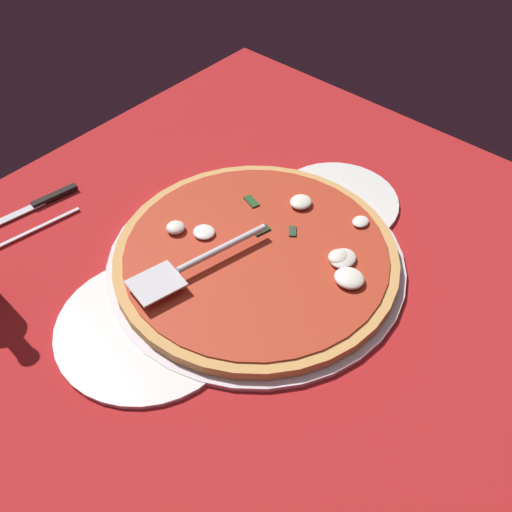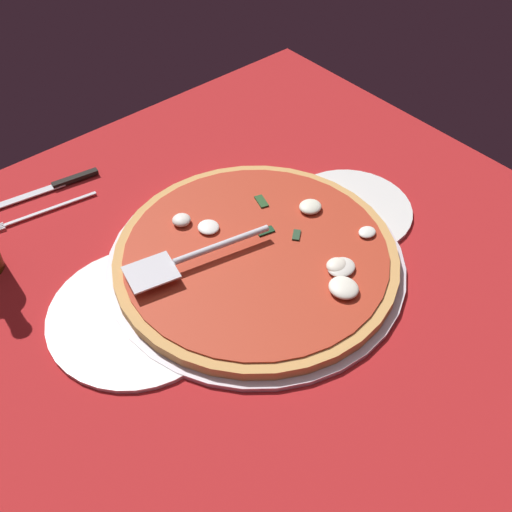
% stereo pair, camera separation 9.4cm
% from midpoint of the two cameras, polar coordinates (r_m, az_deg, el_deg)
% --- Properties ---
extents(ground_plane, '(1.06, 1.06, 0.01)m').
position_cam_midpoint_polar(ground_plane, '(0.93, -1.59, -3.55)').
color(ground_plane, '#A81D1F').
extents(checker_pattern, '(1.06, 1.06, 0.00)m').
position_cam_midpoint_polar(checker_pattern, '(0.92, -1.60, -3.37)').
color(checker_pattern, silver).
rests_on(checker_pattern, ground_plane).
extents(pizza_pan, '(0.46, 0.46, 0.01)m').
position_cam_midpoint_polar(pizza_pan, '(0.95, -2.83, -0.80)').
color(pizza_pan, silver).
rests_on(pizza_pan, ground_plane).
extents(dinner_plate_left, '(0.26, 0.26, 0.01)m').
position_cam_midpoint_polar(dinner_plate_left, '(0.89, -12.96, -6.58)').
color(dinner_plate_left, silver).
rests_on(dinner_plate_left, ground_plane).
extents(dinner_plate_right, '(0.21, 0.21, 0.01)m').
position_cam_midpoint_polar(dinner_plate_right, '(1.06, 4.95, 4.87)').
color(dinner_plate_right, silver).
rests_on(dinner_plate_right, ground_plane).
extents(pizza, '(0.43, 0.43, 0.03)m').
position_cam_midpoint_polar(pizza, '(0.94, -2.76, -0.14)').
color(pizza, tan).
rests_on(pizza, pizza_pan).
extents(pizza_server, '(0.23, 0.08, 0.01)m').
position_cam_midpoint_polar(pizza_server, '(0.90, -8.72, -0.81)').
color(pizza_server, silver).
rests_on(pizza_server, pizza).
extents(place_setting_far, '(0.22, 0.14, 0.01)m').
position_cam_midpoint_polar(place_setting_far, '(1.11, -22.45, 2.87)').
color(place_setting_far, white).
rests_on(place_setting_far, ground_plane).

